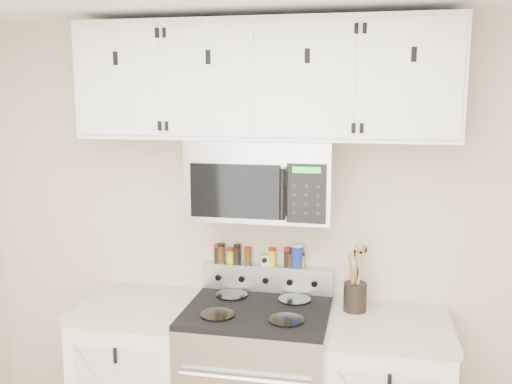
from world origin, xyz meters
The scene contains 16 objects.
back_wall centered at (0.00, 1.75, 1.25)m, with size 3.50×0.01×2.50m, color #C2B091.
base_cabinet_left centered at (-0.69, 1.45, 0.46)m, with size 0.64×0.62×0.92m.
microwave centered at (0.00, 1.55, 1.63)m, with size 0.76×0.44×0.42m.
upper_cabinets centered at (0.00, 1.58, 2.15)m, with size 2.00×0.35×0.62m.
utensil_crock centered at (0.51, 1.57, 1.01)m, with size 0.12×0.12×0.36m.
kitchen_timer centered at (-0.01, 1.71, 1.13)m, with size 0.05×0.04×0.06m, color silver.
salt_canister centered at (0.17, 1.71, 1.17)m, with size 0.07×0.07×0.13m.
spice_jar_0 centered at (-0.30, 1.71, 1.16)m, with size 0.04×0.04×0.11m.
spice_jar_1 centered at (-0.28, 1.71, 1.16)m, with size 0.05×0.05×0.12m.
spice_jar_2 centered at (-0.22, 1.71, 1.15)m, with size 0.04×0.04×0.09m.
spice_jar_3 centered at (-0.18, 1.71, 1.16)m, with size 0.04×0.04×0.11m.
spice_jar_4 centered at (-0.12, 1.71, 1.15)m, with size 0.04×0.04×0.10m.
spice_jar_5 centered at (0.03, 1.71, 1.15)m, with size 0.04×0.04×0.11m.
spice_jar_6 centered at (0.12, 1.71, 1.16)m, with size 0.04×0.04×0.11m.
spice_jar_7 centered at (0.13, 1.71, 1.15)m, with size 0.04×0.04×0.10m.
spice_jar_8 centered at (0.20, 1.71, 1.14)m, with size 0.04×0.04×0.09m.
Camera 1 is at (0.58, -1.42, 2.08)m, focal length 40.00 mm.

